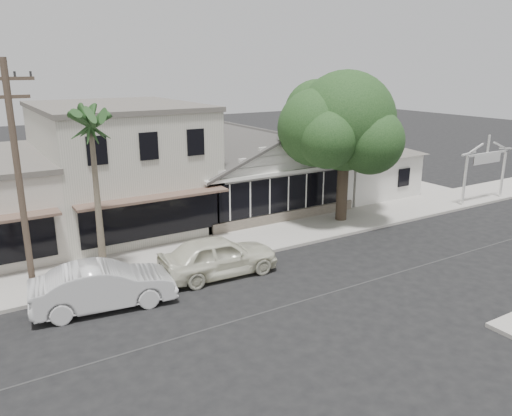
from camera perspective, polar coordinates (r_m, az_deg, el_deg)
ground at (r=19.70m, az=5.84°, el=-10.39°), size 140.00×140.00×0.00m
sidewalk_north at (r=22.59m, az=-21.98°, el=-7.77°), size 90.00×3.50×0.15m
corner_shop at (r=31.40m, az=-0.56°, el=4.74°), size 10.40×8.60×5.10m
side_cottage at (r=35.75m, az=11.63°, el=3.97°), size 6.00×6.00×3.00m
arch_sign at (r=35.47m, az=24.90°, el=5.45°), size 4.12×0.12×3.95m
row_building_near at (r=29.05m, az=-15.33°, el=4.53°), size 8.00×10.00×6.50m
utility_pole at (r=19.61m, az=-25.45°, el=2.84°), size 1.80×0.24×9.00m
car_0 at (r=21.49m, az=-4.34°, el=-5.48°), size 5.26×2.33×1.76m
car_1 at (r=19.55m, az=-17.03°, el=-8.50°), size 5.39×2.47×1.71m
shade_tree at (r=28.38m, az=9.73°, el=9.47°), size 7.71×6.97×8.55m
palm_east at (r=20.52m, az=-18.38°, el=8.96°), size 2.64×2.64×7.56m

